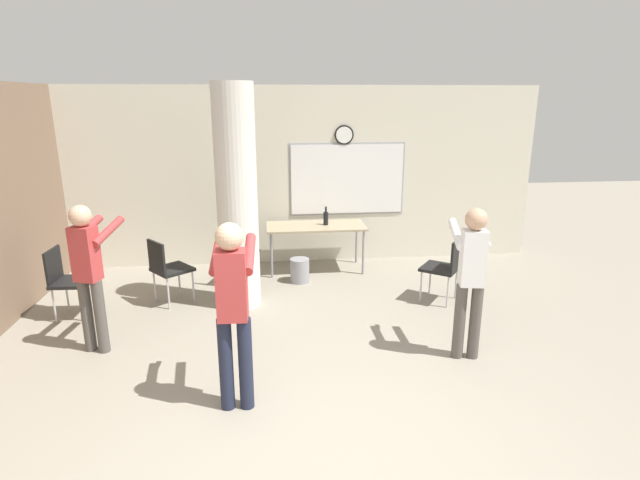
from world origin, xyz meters
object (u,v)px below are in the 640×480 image
bottle_on_table (326,218)px  chair_mid_room (445,265)px  folding_table (316,228)px  chair_by_left_wall (66,277)px  chair_near_pillar (167,266)px  person_playing_front (233,302)px  chair_table_left (239,251)px  person_playing_side (471,272)px  person_watching_back (89,267)px

bottle_on_table → chair_mid_room: (1.40, -1.46, -0.32)m
folding_table → chair_by_left_wall: 3.49m
bottle_on_table → chair_mid_room: 2.04m
chair_near_pillar → person_playing_front: bearing=-67.5°
chair_mid_room → chair_table_left: size_ratio=1.00×
bottle_on_table → person_playing_front: 3.72m
folding_table → chair_table_left: 1.28m
chair_near_pillar → person_playing_side: person_playing_side is taller
bottle_on_table → chair_mid_room: bottle_on_table is taller
folding_table → person_watching_back: (-2.59, -2.31, 0.27)m
bottle_on_table → chair_table_left: bearing=-157.2°
bottle_on_table → chair_table_left: (-1.31, -0.55, -0.32)m
chair_mid_room → chair_near_pillar: bearing=174.5°
folding_table → chair_near_pillar: bearing=-151.8°
chair_mid_room → chair_near_pillar: 3.62m
chair_by_left_wall → chair_mid_room: size_ratio=1.00×
folding_table → bottle_on_table: bottle_on_table is taller
chair_mid_room → chair_near_pillar: (-3.61, 0.35, 0.00)m
chair_by_left_wall → person_playing_front: (2.14, -2.12, 0.47)m
folding_table → chair_near_pillar: chair_near_pillar is taller
person_playing_front → chair_mid_room: bearing=38.2°
folding_table → chair_table_left: (-1.15, -0.54, -0.16)m
person_watching_back → person_playing_side: person_watching_back is taller
person_playing_front → person_playing_side: bearing=15.0°
bottle_on_table → person_watching_back: size_ratio=0.18×
bottle_on_table → chair_near_pillar: bottle_on_table is taller
chair_table_left → person_playing_front: bearing=-88.2°
chair_near_pillar → person_playing_front: size_ratio=0.52×
person_playing_front → person_playing_side: 2.40m
chair_table_left → chair_near_pillar: same height
bottle_on_table → chair_table_left: size_ratio=0.33×
chair_mid_room → chair_near_pillar: same height
chair_near_pillar → person_playing_front: 2.64m
chair_mid_room → person_playing_front: 3.36m
chair_mid_room → chair_table_left: bearing=161.5°
chair_by_left_wall → chair_near_pillar: bearing=14.0°
folding_table → chair_near_pillar: 2.34m
folding_table → person_playing_front: person_playing_front is taller
folding_table → chair_by_left_wall: size_ratio=1.73×
bottle_on_table → person_watching_back: (-2.74, -2.32, 0.11)m
chair_table_left → chair_near_pillar: 1.06m
chair_table_left → person_playing_side: 3.39m
folding_table → person_playing_side: bearing=-66.3°
person_playing_side → chair_by_left_wall: bearing=161.5°
folding_table → bottle_on_table: size_ratio=5.29×
chair_by_left_wall → person_watching_back: bearing=-56.8°
bottle_on_table → person_watching_back: bearing=-139.7°
chair_near_pillar → person_watching_back: 1.39m
bottle_on_table → person_playing_side: 3.10m
folding_table → chair_near_pillar: (-2.05, -1.10, -0.16)m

